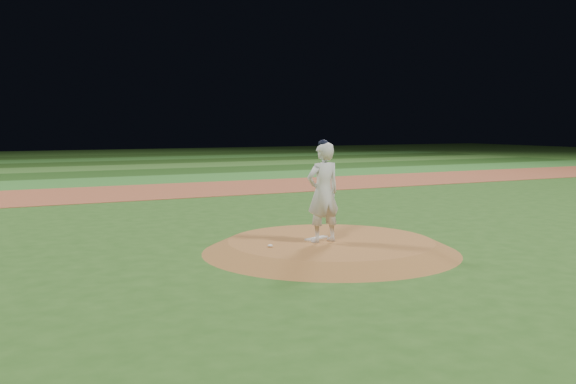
# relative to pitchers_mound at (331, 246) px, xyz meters

# --- Properties ---
(ground) EXTENTS (120.00, 120.00, 0.00)m
(ground) POSITION_rel_pitchers_mound_xyz_m (0.00, 0.00, -0.12)
(ground) COLOR #2C5A1D
(ground) RESTS_ON ground
(infield_dirt_band) EXTENTS (70.00, 6.00, 0.02)m
(infield_dirt_band) POSITION_rel_pitchers_mound_xyz_m (0.00, 14.00, -0.12)
(infield_dirt_band) COLOR #A35132
(infield_dirt_band) RESTS_ON ground
(outfield_stripe_0) EXTENTS (70.00, 5.00, 0.02)m
(outfield_stripe_0) POSITION_rel_pitchers_mound_xyz_m (0.00, 19.50, -0.12)
(outfield_stripe_0) COLOR #33782B
(outfield_stripe_0) RESTS_ON ground
(outfield_stripe_1) EXTENTS (70.00, 5.00, 0.02)m
(outfield_stripe_1) POSITION_rel_pitchers_mound_xyz_m (0.00, 24.50, -0.12)
(outfield_stripe_1) COLOR #1F4616
(outfield_stripe_1) RESTS_ON ground
(outfield_stripe_2) EXTENTS (70.00, 5.00, 0.02)m
(outfield_stripe_2) POSITION_rel_pitchers_mound_xyz_m (0.00, 29.50, -0.12)
(outfield_stripe_2) COLOR #396E28
(outfield_stripe_2) RESTS_ON ground
(outfield_stripe_3) EXTENTS (70.00, 5.00, 0.02)m
(outfield_stripe_3) POSITION_rel_pitchers_mound_xyz_m (0.00, 34.50, -0.12)
(outfield_stripe_3) COLOR #1F4115
(outfield_stripe_3) RESTS_ON ground
(outfield_stripe_4) EXTENTS (70.00, 5.00, 0.02)m
(outfield_stripe_4) POSITION_rel_pitchers_mound_xyz_m (0.00, 39.50, -0.12)
(outfield_stripe_4) COLOR #306B27
(outfield_stripe_4) RESTS_ON ground
(outfield_stripe_5) EXTENTS (70.00, 5.00, 0.02)m
(outfield_stripe_5) POSITION_rel_pitchers_mound_xyz_m (0.00, 44.50, -0.12)
(outfield_stripe_5) COLOR #224616
(outfield_stripe_5) RESTS_ON ground
(pitchers_mound) EXTENTS (5.50, 5.50, 0.25)m
(pitchers_mound) POSITION_rel_pitchers_mound_xyz_m (0.00, 0.00, 0.00)
(pitchers_mound) COLOR #A16431
(pitchers_mound) RESTS_ON ground
(pitching_rubber) EXTENTS (0.63, 0.36, 0.03)m
(pitching_rubber) POSITION_rel_pitchers_mound_xyz_m (-0.20, 0.27, 0.14)
(pitching_rubber) COLOR white
(pitching_rubber) RESTS_ON pitchers_mound
(rosin_bag) EXTENTS (0.10, 0.10, 0.06)m
(rosin_bag) POSITION_rel_pitchers_mound_xyz_m (-1.49, -0.12, 0.15)
(rosin_bag) COLOR white
(rosin_bag) RESTS_ON pitchers_mound
(pitcher_on_mound) EXTENTS (0.79, 0.54, 2.15)m
(pitcher_on_mound) POSITION_rel_pitchers_mound_xyz_m (-0.25, -0.10, 1.18)
(pitcher_on_mound) COLOR silver
(pitcher_on_mound) RESTS_ON pitchers_mound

